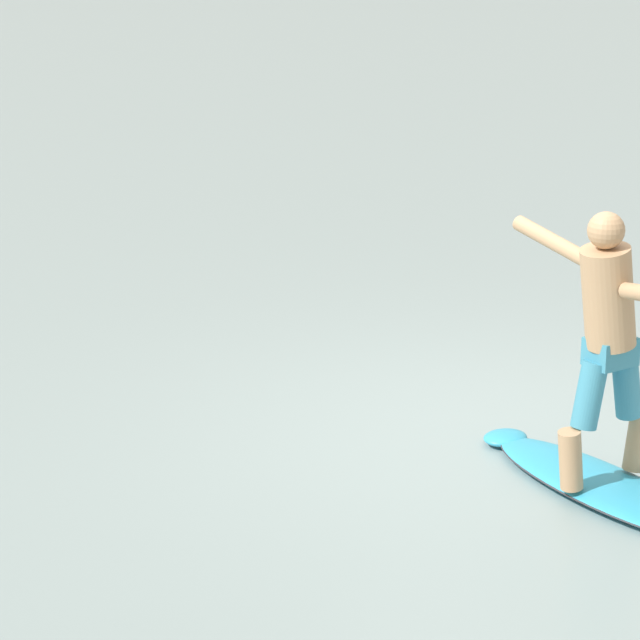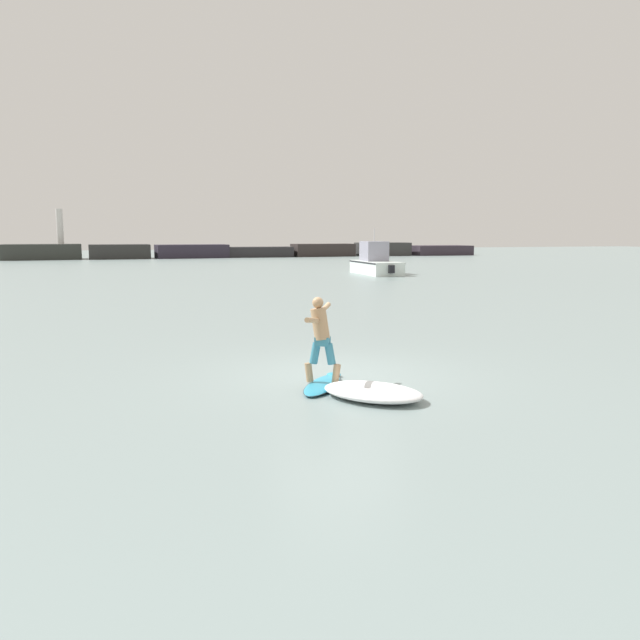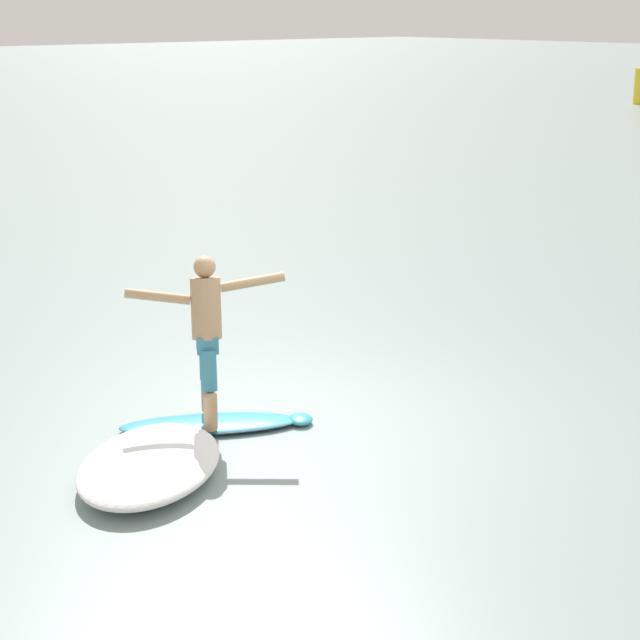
% 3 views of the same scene
% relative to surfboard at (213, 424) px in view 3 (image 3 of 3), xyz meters
% --- Properties ---
extents(ground_plane, '(200.00, 200.00, 0.00)m').
position_rel_surfboard_xyz_m(ground_plane, '(0.61, 0.83, -0.04)').
color(ground_plane, gray).
extents(surfboard, '(1.38, 1.78, 0.22)m').
position_rel_surfboard_xyz_m(surfboard, '(0.00, 0.00, 0.00)').
color(surfboard, '#2F9BC0').
rests_on(surfboard, ground).
extents(surfer, '(0.88, 1.31, 1.58)m').
position_rel_surfboard_xyz_m(surfer, '(-0.05, -0.01, 0.96)').
color(surfer, tan).
rests_on(surfer, surfboard).
extents(wave_foam_at_tail, '(2.04, 2.10, 0.24)m').
position_rel_surfboard_xyz_m(wave_foam_at_tail, '(0.56, -1.05, 0.08)').
color(wave_foam_at_tail, white).
rests_on(wave_foam_at_tail, ground).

